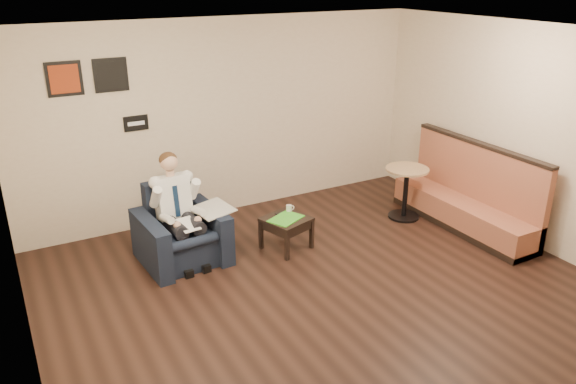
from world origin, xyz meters
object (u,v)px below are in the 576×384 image
armchair (181,226)px  cafe_table (405,193)px  banquette (465,188)px  seated_man (184,216)px  smartphone (280,213)px  green_folder (286,219)px  coffee_mug (289,208)px  side_table (286,233)px

armchair → cafe_table: (3.25, -0.31, -0.09)m
armchair → banquette: (3.75, -0.95, 0.12)m
seated_man → smartphone: seated_man is taller
armchair → green_folder: (1.26, -0.36, -0.04)m
coffee_mug → banquette: 2.47m
seated_man → coffee_mug: size_ratio=14.25×
side_table → armchair: bearing=165.3°
armchair → smartphone: size_ratio=7.29×
armchair → banquette: bearing=-18.2°
green_folder → cafe_table: cafe_table is taller
smartphone → cafe_table: 1.98m
side_table → coffee_mug: 0.33m
green_folder → banquette: banquette is taller
seated_man → green_folder: size_ratio=3.01×
side_table → banquette: size_ratio=0.23×
side_table → banquette: 2.57m
banquette → cafe_table: 0.84m
seated_man → cafe_table: bearing=-7.4°
seated_man → cafe_table: (3.24, -0.19, -0.26)m
smartphone → cafe_table: cafe_table is taller
coffee_mug → green_folder: bearing=-128.7°
side_table → coffee_mug: size_ratio=5.79×
side_table → green_folder: 0.22m
armchair → smartphone: bearing=-11.9°
side_table → green_folder: size_ratio=1.22×
smartphone → banquette: bearing=-25.0°
armchair → seated_man: bearing=-90.0°
banquette → cafe_table: banquette is taller
banquette → armchair: bearing=165.8°
green_folder → armchair: bearing=163.9°
armchair → seated_man: size_ratio=0.75×
seated_man → coffee_mug: (1.40, -0.06, -0.17)m
cafe_table → coffee_mug: bearing=175.7°
banquette → side_table: bearing=166.0°
green_folder → smartphone: 0.19m
smartphone → banquette: banquette is taller
green_folder → seated_man: bearing=169.1°
armchair → green_folder: bearing=-20.1°
seated_man → side_table: seated_man is taller
banquette → green_folder: bearing=166.7°
coffee_mug → smartphone: bearing=-179.5°
green_folder → smartphone: green_folder is taller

